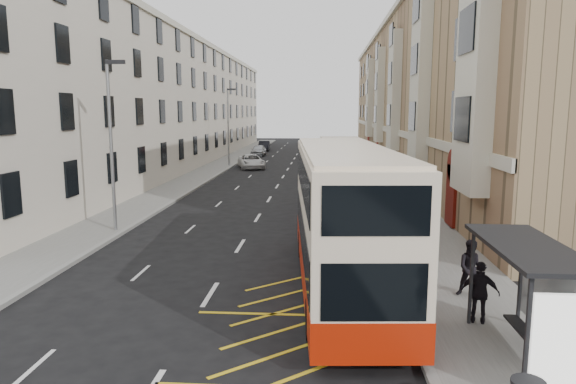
# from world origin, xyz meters

# --- Properties ---
(ground) EXTENTS (200.00, 200.00, 0.00)m
(ground) POSITION_xyz_m (0.00, 0.00, 0.00)
(ground) COLOR black
(ground) RESTS_ON ground
(pavement_right) EXTENTS (4.00, 120.00, 0.15)m
(pavement_right) POSITION_xyz_m (8.00, 30.00, 0.07)
(pavement_right) COLOR slate
(pavement_right) RESTS_ON ground
(pavement_left) EXTENTS (3.00, 120.00, 0.15)m
(pavement_left) POSITION_xyz_m (-7.50, 30.00, 0.07)
(pavement_left) COLOR slate
(pavement_left) RESTS_ON ground
(kerb_right) EXTENTS (0.25, 120.00, 0.15)m
(kerb_right) POSITION_xyz_m (6.00, 30.00, 0.07)
(kerb_right) COLOR gray
(kerb_right) RESTS_ON ground
(kerb_left) EXTENTS (0.25, 120.00, 0.15)m
(kerb_left) POSITION_xyz_m (-6.00, 30.00, 0.07)
(kerb_left) COLOR gray
(kerb_left) RESTS_ON ground
(road_markings) EXTENTS (10.00, 110.00, 0.01)m
(road_markings) POSITION_xyz_m (0.00, 45.00, 0.01)
(road_markings) COLOR silver
(road_markings) RESTS_ON ground
(terrace_right) EXTENTS (10.75, 79.00, 15.25)m
(terrace_right) POSITION_xyz_m (14.88, 45.38, 7.52)
(terrace_right) COLOR tan
(terrace_right) RESTS_ON ground
(terrace_left) EXTENTS (9.18, 79.00, 13.25)m
(terrace_left) POSITION_xyz_m (-13.43, 45.50, 6.52)
(terrace_left) COLOR beige
(terrace_left) RESTS_ON ground
(bus_shelter) EXTENTS (1.65, 4.25, 2.70)m
(bus_shelter) POSITION_xyz_m (8.34, -0.39, 2.14)
(bus_shelter) COLOR black
(bus_shelter) RESTS_ON pavement_right
(guard_railing) EXTENTS (0.06, 6.56, 1.01)m
(guard_railing) POSITION_xyz_m (6.25, 5.75, 0.86)
(guard_railing) COLOR red
(guard_railing) RESTS_ON pavement_right
(street_lamp_near) EXTENTS (0.93, 0.18, 8.00)m
(street_lamp_near) POSITION_xyz_m (-6.35, 12.00, 4.64)
(street_lamp_near) COLOR gray
(street_lamp_near) RESTS_ON pavement_left
(street_lamp_far) EXTENTS (0.93, 0.18, 8.00)m
(street_lamp_far) POSITION_xyz_m (-6.35, 42.00, 4.64)
(street_lamp_far) COLOR gray
(street_lamp_far) RESTS_ON pavement_left
(double_decker_front) EXTENTS (3.55, 11.93, 4.69)m
(double_decker_front) POSITION_xyz_m (4.26, 4.78, 2.39)
(double_decker_front) COLOR #F4DFBF
(double_decker_front) RESTS_ON ground
(double_decker_rear) EXTENTS (3.14, 10.74, 4.23)m
(double_decker_rear) POSITION_xyz_m (4.87, 16.53, 2.15)
(double_decker_rear) COLOR #F4DFBF
(double_decker_rear) RESTS_ON ground
(pedestrian_mid) EXTENTS (0.98, 0.84, 1.78)m
(pedestrian_mid) POSITION_xyz_m (8.18, 4.00, 1.04)
(pedestrian_mid) COLOR black
(pedestrian_mid) RESTS_ON pavement_right
(pedestrian_far) EXTENTS (1.07, 0.68, 1.70)m
(pedestrian_far) POSITION_xyz_m (7.83, 1.96, 1.00)
(pedestrian_far) COLOR black
(pedestrian_far) RESTS_ON pavement_right
(white_van) EXTENTS (3.63, 5.56, 1.42)m
(white_van) POSITION_xyz_m (-3.80, 40.55, 0.71)
(white_van) COLOR silver
(white_van) RESTS_ON ground
(car_silver) EXTENTS (1.76, 4.30, 1.46)m
(car_silver) POSITION_xyz_m (-4.90, 55.21, 0.73)
(car_silver) COLOR #B0B4B8
(car_silver) RESTS_ON ground
(car_dark) EXTENTS (1.80, 4.53, 1.47)m
(car_dark) POSITION_xyz_m (-5.20, 64.15, 0.73)
(car_dark) COLOR black
(car_dark) RESTS_ON ground
(car_red) EXTENTS (2.69, 5.06, 1.40)m
(car_red) POSITION_xyz_m (3.23, 59.36, 0.70)
(car_red) COLOR #A6090B
(car_red) RESTS_ON ground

